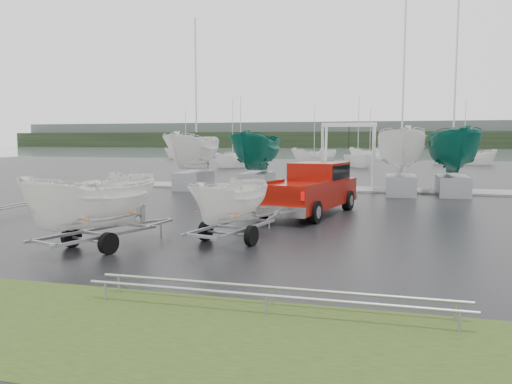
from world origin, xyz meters
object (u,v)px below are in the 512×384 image
object	(u,v)px
boat_hoist	(349,147)
trailer_parked	(92,154)
pickup_truck	(312,187)
trailer_hitched	(231,165)

from	to	relation	value
boat_hoist	trailer_parked	bearing A→B (deg)	-106.63
pickup_truck	boat_hoist	xyz separation A→B (m)	(0.70, 10.33, 1.57)
trailer_hitched	trailer_parked	bearing A→B (deg)	-137.08
trailer_parked	boat_hoist	size ratio (longest dim) A/B	1.20
trailer_hitched	trailer_parked	world-z (taller)	trailer_parked
pickup_truck	trailer_hitched	world-z (taller)	trailer_hitched
pickup_truck	trailer_parked	xyz separation A→B (m)	(-4.92, -8.50, 1.59)
trailer_parked	trailer_hitched	bearing A→B (deg)	48.89
trailer_hitched	boat_hoist	size ratio (longest dim) A/B	1.04
trailer_hitched	trailer_parked	size ratio (longest dim) A/B	0.86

